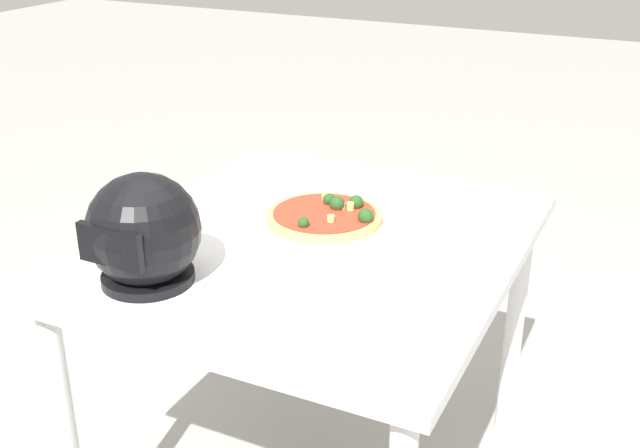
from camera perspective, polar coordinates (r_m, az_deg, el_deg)
name	(u,v)px	position (r m, az deg, el deg)	size (l,w,h in m)	color
dining_table	(316,273)	(1.86, -0.31, -3.57)	(0.90, 1.04, 0.73)	white
pizza_plate	(324,223)	(1.89, 0.30, 0.10)	(0.33, 0.33, 0.01)	white
pizza	(327,215)	(1.89, 0.48, 0.63)	(0.28, 0.28, 0.05)	tan
motorcycle_helmet	(143,232)	(1.63, -12.59, -0.59)	(0.23, 0.23, 0.23)	black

